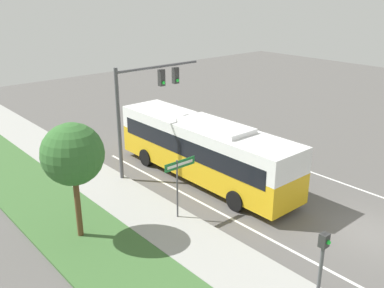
{
  "coord_description": "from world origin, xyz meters",
  "views": [
    {
      "loc": [
        -16.13,
        -6.96,
        9.82
      ],
      "look_at": [
        -1.58,
        9.75,
        1.74
      ],
      "focal_mm": 40.0,
      "sensor_mm": 36.0,
      "label": 1
    }
  ],
  "objects_px": {
    "bus": "(204,147)",
    "street_sign": "(179,177)",
    "pedestrian_signal": "(322,260)",
    "signal_gantry": "(144,97)"
  },
  "relations": [
    {
      "from": "bus",
      "to": "pedestrian_signal",
      "type": "relative_size",
      "value": 3.95
    },
    {
      "from": "bus",
      "to": "pedestrian_signal",
      "type": "height_order",
      "value": "bus"
    },
    {
      "from": "bus",
      "to": "street_sign",
      "type": "bearing_deg",
      "value": -146.7
    },
    {
      "from": "signal_gantry",
      "to": "street_sign",
      "type": "distance_m",
      "value": 6.07
    },
    {
      "from": "pedestrian_signal",
      "to": "bus",
      "type": "bearing_deg",
      "value": 66.95
    },
    {
      "from": "signal_gantry",
      "to": "street_sign",
      "type": "xyz_separation_m",
      "value": [
        -1.95,
        -5.27,
        -2.27
      ]
    },
    {
      "from": "signal_gantry",
      "to": "street_sign",
      "type": "height_order",
      "value": "signal_gantry"
    },
    {
      "from": "signal_gantry",
      "to": "pedestrian_signal",
      "type": "xyz_separation_m",
      "value": [
        -2.49,
        -12.82,
        -2.32
      ]
    },
    {
      "from": "pedestrian_signal",
      "to": "street_sign",
      "type": "bearing_deg",
      "value": 85.93
    },
    {
      "from": "pedestrian_signal",
      "to": "street_sign",
      "type": "xyz_separation_m",
      "value": [
        0.54,
        7.55,
        0.04
      ]
    }
  ]
}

